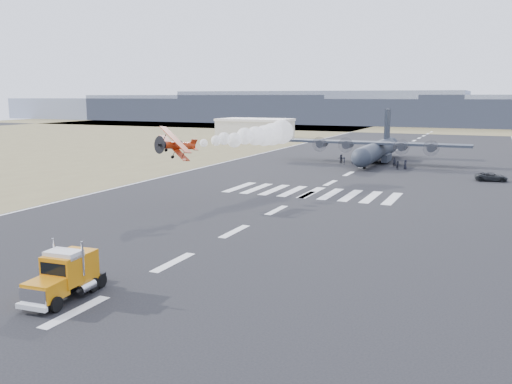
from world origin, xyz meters
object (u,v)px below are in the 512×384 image
Objects in this scene: aerobatic_biplane at (176,145)px; crew_e at (405,164)px; hangar_left at (255,128)px; support_vehicle at (491,177)px; crew_c at (344,161)px; crew_a at (352,160)px; transport_aircraft at (377,149)px; crew_d at (359,162)px; crew_b at (356,160)px; crew_f at (341,159)px; semi_truck at (65,274)px; crew_g at (394,162)px; crew_h at (398,165)px.

aerobatic_biplane is 54.77m from crew_e.
aerobatic_biplane reaches higher than hangar_left.
crew_c is at bearing 60.26° from support_vehicle.
hangar_left is 4.63× the size of support_vehicle.
crew_a is (-27.52, 13.74, 0.08)m from support_vehicle.
transport_aircraft is at bearing -169.52° from crew_e.
support_vehicle is at bearing -70.50° from crew_d.
crew_e is at bearing -111.74° from crew_a.
crew_f is (-3.28, 0.08, 0.08)m from crew_b.
crew_g is at bearing 79.53° from semi_truck.
support_vehicle is 30.76m from crew_a.
crew_c is 0.86× the size of crew_g.
crew_a is 0.87× the size of crew_f.
crew_d reaches higher than support_vehicle.
transport_aircraft is 11.96m from crew_h.
crew_d is (-2.10, -7.43, -2.14)m from transport_aircraft.
crew_h is at bearing -73.60° from crew_e.
aerobatic_biplane reaches higher than crew_d.
hangar_left is at bearing -165.95° from crew_e.
crew_c is at bearing 128.50° from crew_d.
crew_e is at bearing 77.47° from aerobatic_biplane.
support_vehicle is (37.49, 39.88, -7.27)m from aerobatic_biplane.
crew_e reaches higher than support_vehicle.
support_vehicle is 2.91× the size of crew_e.
crew_h is at bearing -57.78° from transport_aircraft.
crew_g is at bearing -45.82° from hangar_left.
crew_a is at bearing -49.87° from hangar_left.
support_vehicle is at bearing 27.57° from crew_e.
crew_g is (-18.39, 12.04, 0.21)m from support_vehicle.
semi_truck is 82.89m from crew_c.
crew_h reaches higher than crew_c.
hangar_left is 75.93m from crew_a.
support_vehicle is at bearing 64.71° from semi_truck.
crew_f is at bearing -146.26° from transport_aircraft.
crew_a is (-4.15, -4.88, -2.11)m from transport_aircraft.
support_vehicle is 3.25× the size of crew_a.
crew_e is at bearing -0.76° from crew_h.
crew_f is (-3.21, 85.52, -0.77)m from semi_truck.
hangar_left is at bearing 120.15° from aerobatic_biplane.
crew_c is at bearing 118.93° from crew_h.
crew_b is 3.16m from crew_d.
crew_b is at bearing 89.75° from aerobatic_biplane.
crew_c is at bearing -127.05° from crew_e.
crew_a is at bearing 34.29° from crew_f.
crew_h reaches higher than support_vehicle.
semi_truck is 1.32× the size of aerobatic_biplane.
crew_c is (-28.76, 11.45, 0.08)m from support_vehicle.
crew_g is at bearing 48.77° from support_vehicle.
crew_e is at bearing -45.59° from hangar_left.
crew_a reaches higher than support_vehicle.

